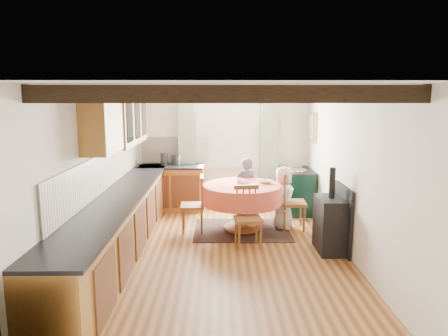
{
  "coord_description": "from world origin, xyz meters",
  "views": [
    {
      "loc": [
        -0.07,
        -5.69,
        2.28
      ],
      "look_at": [
        0.0,
        0.8,
        1.15
      ],
      "focal_mm": 32.53,
      "sensor_mm": 36.0,
      "label": 1
    }
  ],
  "objects_px": {
    "chair_near": "(248,217)",
    "chair_left": "(192,204)",
    "chair_right": "(293,201)",
    "child_right": "(283,197)",
    "cast_iron_stove": "(331,210)",
    "cup": "(239,182)",
    "aga_range": "(296,190)",
    "child_far": "(246,188)",
    "dining_table": "(242,208)"
  },
  "relations": [
    {
      "from": "chair_near",
      "to": "chair_left",
      "type": "height_order",
      "value": "chair_left"
    },
    {
      "from": "chair_near",
      "to": "chair_left",
      "type": "xyz_separation_m",
      "value": [
        -0.91,
        0.77,
        0.01
      ]
    },
    {
      "from": "chair_right",
      "to": "child_right",
      "type": "relative_size",
      "value": 0.92
    },
    {
      "from": "cast_iron_stove",
      "to": "cup",
      "type": "bearing_deg",
      "value": 144.78
    },
    {
      "from": "chair_near",
      "to": "aga_range",
      "type": "bearing_deg",
      "value": 53.48
    },
    {
      "from": "aga_range",
      "to": "child_far",
      "type": "distance_m",
      "value": 1.16
    },
    {
      "from": "chair_right",
      "to": "aga_range",
      "type": "distance_m",
      "value": 1.13
    },
    {
      "from": "child_right",
      "to": "cast_iron_stove",
      "type": "bearing_deg",
      "value": -135.48
    },
    {
      "from": "cast_iron_stove",
      "to": "cup",
      "type": "relative_size",
      "value": 12.06
    },
    {
      "from": "dining_table",
      "to": "child_far",
      "type": "xyz_separation_m",
      "value": [
        0.11,
        0.69,
        0.18
      ]
    },
    {
      "from": "chair_near",
      "to": "chair_right",
      "type": "distance_m",
      "value": 1.2
    },
    {
      "from": "dining_table",
      "to": "chair_near",
      "type": "relative_size",
      "value": 1.42
    },
    {
      "from": "child_far",
      "to": "chair_right",
      "type": "bearing_deg",
      "value": 131.34
    },
    {
      "from": "chair_left",
      "to": "child_right",
      "type": "distance_m",
      "value": 1.6
    },
    {
      "from": "aga_range",
      "to": "cup",
      "type": "bearing_deg",
      "value": -134.95
    },
    {
      "from": "chair_near",
      "to": "child_far",
      "type": "bearing_deg",
      "value": 80.81
    },
    {
      "from": "dining_table",
      "to": "child_far",
      "type": "bearing_deg",
      "value": 81.1
    },
    {
      "from": "child_far",
      "to": "cup",
      "type": "distance_m",
      "value": 0.81
    },
    {
      "from": "chair_right",
      "to": "child_right",
      "type": "height_order",
      "value": "child_right"
    },
    {
      "from": "chair_left",
      "to": "child_right",
      "type": "xyz_separation_m",
      "value": [
        1.59,
        0.17,
        0.07
      ]
    },
    {
      "from": "cup",
      "to": "dining_table",
      "type": "bearing_deg",
      "value": 44.55
    },
    {
      "from": "chair_right",
      "to": "cast_iron_stove",
      "type": "bearing_deg",
      "value": -158.3
    },
    {
      "from": "chair_near",
      "to": "cup",
      "type": "xyz_separation_m",
      "value": [
        -0.1,
        0.74,
        0.39
      ]
    },
    {
      "from": "dining_table",
      "to": "aga_range",
      "type": "height_order",
      "value": "aga_range"
    },
    {
      "from": "aga_range",
      "to": "chair_near",
      "type": "bearing_deg",
      "value": -119.55
    },
    {
      "from": "child_far",
      "to": "cup",
      "type": "xyz_separation_m",
      "value": [
        -0.16,
        -0.74,
        0.27
      ]
    },
    {
      "from": "chair_right",
      "to": "aga_range",
      "type": "relative_size",
      "value": 1.07
    },
    {
      "from": "chair_right",
      "to": "cup",
      "type": "height_order",
      "value": "chair_right"
    },
    {
      "from": "child_right",
      "to": "child_far",
      "type": "bearing_deg",
      "value": 68.31
    },
    {
      "from": "chair_near",
      "to": "child_right",
      "type": "distance_m",
      "value": 1.16
    },
    {
      "from": "chair_near",
      "to": "cast_iron_stove",
      "type": "height_order",
      "value": "cast_iron_stove"
    },
    {
      "from": "chair_left",
      "to": "cup",
      "type": "relative_size",
      "value": 9.16
    },
    {
      "from": "dining_table",
      "to": "chair_near",
      "type": "height_order",
      "value": "chair_near"
    },
    {
      "from": "aga_range",
      "to": "child_right",
      "type": "distance_m",
      "value": 1.1
    },
    {
      "from": "child_far",
      "to": "child_right",
      "type": "height_order",
      "value": "child_far"
    },
    {
      "from": "cast_iron_stove",
      "to": "cup",
      "type": "xyz_separation_m",
      "value": [
        -1.32,
        0.93,
        0.22
      ]
    },
    {
      "from": "chair_left",
      "to": "dining_table",
      "type": "bearing_deg",
      "value": 89.12
    },
    {
      "from": "dining_table",
      "to": "child_far",
      "type": "height_order",
      "value": "child_far"
    },
    {
      "from": "cup",
      "to": "chair_near",
      "type": "bearing_deg",
      "value": -82.32
    },
    {
      "from": "chair_left",
      "to": "chair_near",
      "type": "bearing_deg",
      "value": 47.28
    },
    {
      "from": "chair_near",
      "to": "chair_left",
      "type": "relative_size",
      "value": 0.98
    },
    {
      "from": "chair_near",
      "to": "dining_table",
      "type": "bearing_deg",
      "value": 86.72
    },
    {
      "from": "chair_right",
      "to": "cup",
      "type": "relative_size",
      "value": 9.65
    },
    {
      "from": "aga_range",
      "to": "child_right",
      "type": "xyz_separation_m",
      "value": [
        -0.42,
        -1.01,
        0.11
      ]
    },
    {
      "from": "chair_near",
      "to": "cup",
      "type": "relative_size",
      "value": 8.97
    },
    {
      "from": "aga_range",
      "to": "child_far",
      "type": "bearing_deg",
      "value": -156.02
    },
    {
      "from": "dining_table",
      "to": "cast_iron_stove",
      "type": "height_order",
      "value": "cast_iron_stove"
    },
    {
      "from": "cast_iron_stove",
      "to": "child_right",
      "type": "height_order",
      "value": "cast_iron_stove"
    },
    {
      "from": "dining_table",
      "to": "child_right",
      "type": "relative_size",
      "value": 1.22
    },
    {
      "from": "cast_iron_stove",
      "to": "chair_near",
      "type": "bearing_deg",
      "value": 171.27
    }
  ]
}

